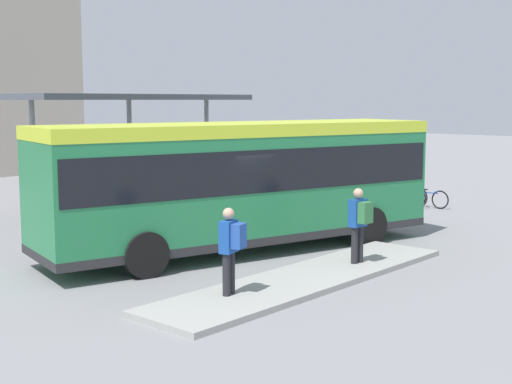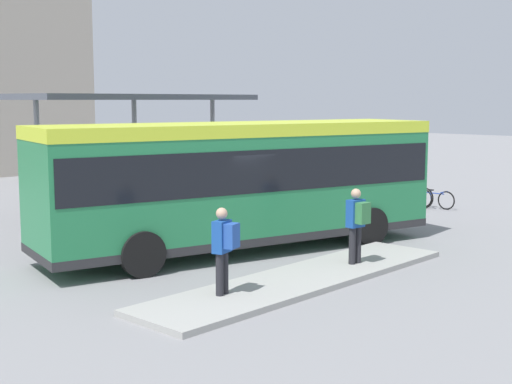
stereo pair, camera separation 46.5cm
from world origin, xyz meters
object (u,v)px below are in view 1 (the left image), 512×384
object	(u,v)px
bicycle_yellow	(384,195)
bicycle_white	(404,196)
pedestrian_companion	(359,221)
pedestrian_waiting	(231,245)
bicycle_green	(364,193)
city_bus	(243,177)
bicycle_blue	(429,198)

from	to	relation	value
bicycle_yellow	bicycle_white	bearing A→B (deg)	1.70
bicycle_white	pedestrian_companion	bearing A→B (deg)	112.33
pedestrian_waiting	bicycle_white	bearing A→B (deg)	-90.58
pedestrian_companion	bicycle_green	xyz separation A→B (m)	(8.82, 5.55, -0.72)
bicycle_white	bicycle_green	size ratio (longest dim) A/B	1.06
city_bus	bicycle_blue	xyz separation A→B (m)	(9.60, -0.04, -1.53)
pedestrian_companion	bicycle_yellow	xyz separation A→B (m)	(8.91, 4.76, -0.75)
pedestrian_waiting	bicycle_white	size ratio (longest dim) A/B	0.93
pedestrian_waiting	bicycle_green	distance (m)	13.66
city_bus	bicycle_white	distance (m)	9.46
bicycle_green	bicycle_blue	bearing A→B (deg)	19.26
pedestrian_companion	bicycle_green	world-z (taller)	pedestrian_companion
city_bus	pedestrian_companion	bearing A→B (deg)	-68.60
city_bus	bicycle_yellow	bearing A→B (deg)	24.91
pedestrian_waiting	bicycle_green	xyz separation A→B (m)	(12.61, 5.20, -0.70)
pedestrian_waiting	pedestrian_companion	world-z (taller)	pedestrian_companion
pedestrian_waiting	bicycle_green	bearing A→B (deg)	-83.96
bicycle_white	bicycle_green	bearing A→B (deg)	3.98
pedestrian_waiting	bicycle_blue	distance (m)	13.38
bicycle_blue	bicycle_green	bearing A→B (deg)	-168.54
pedestrian_companion	bicycle_white	size ratio (longest dim) A/B	0.95
bicycle_green	pedestrian_companion	bearing A→B (deg)	-49.18
pedestrian_companion	bicycle_white	bearing A→B (deg)	-60.41
bicycle_green	city_bus	bearing A→B (deg)	-66.99
bicycle_yellow	city_bus	bearing A→B (deg)	-82.92
pedestrian_waiting	bicycle_green	size ratio (longest dim) A/B	0.98
pedestrian_waiting	bicycle_blue	xyz separation A→B (m)	(13.06, 2.81, -0.73)
city_bus	bicycle_green	distance (m)	9.57
bicycle_blue	bicycle_yellow	size ratio (longest dim) A/B	1.00
bicycle_white	bicycle_yellow	world-z (taller)	bicycle_white
bicycle_blue	bicycle_yellow	bearing A→B (deg)	-166.66
bicycle_white	bicycle_green	world-z (taller)	bicycle_white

